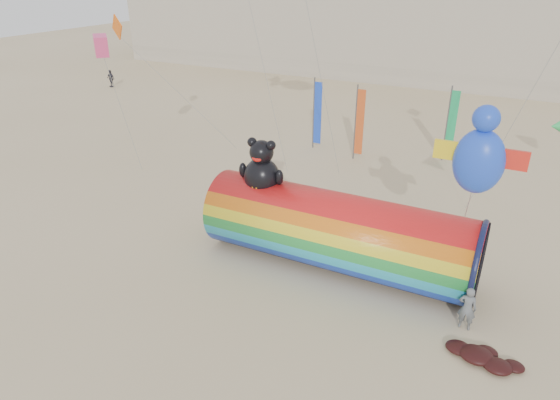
% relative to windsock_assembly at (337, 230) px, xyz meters
% --- Properties ---
extents(ground, '(160.00, 160.00, 0.00)m').
position_rel_windsock_assembly_xyz_m(ground, '(-3.59, -1.01, -1.83)').
color(ground, '#CCB58C').
rests_on(ground, ground).
extents(windsock_assembly, '(11.98, 3.65, 5.52)m').
position_rel_windsock_assembly_xyz_m(windsock_assembly, '(0.00, 0.00, 0.00)').
color(windsock_assembly, red).
rests_on(windsock_assembly, ground).
extents(kite_handler, '(0.67, 0.45, 1.80)m').
position_rel_windsock_assembly_xyz_m(kite_handler, '(5.88, -1.84, -0.93)').
color(kite_handler, slate).
rests_on(kite_handler, ground).
extents(fabric_bundle, '(2.62, 1.35, 0.41)m').
position_rel_windsock_assembly_xyz_m(fabric_bundle, '(6.71, -3.37, -1.66)').
color(fabric_bundle, '#3F0E0B').
rests_on(fabric_bundle, ground).
extents(festival_banners, '(9.72, 2.59, 5.20)m').
position_rel_windsock_assembly_xyz_m(festival_banners, '(-2.98, 14.55, 0.81)').
color(festival_banners, '#59595E').
rests_on(festival_banners, ground).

